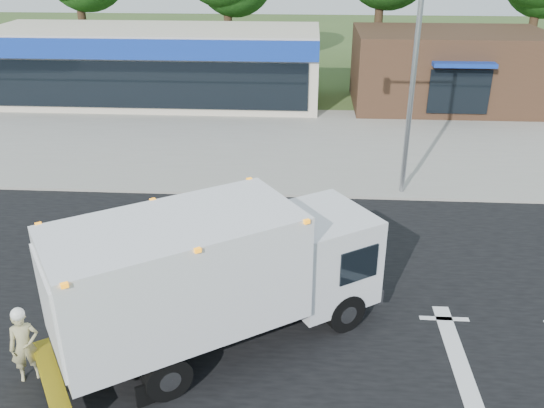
% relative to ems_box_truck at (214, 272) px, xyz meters
% --- Properties ---
extents(ground, '(120.00, 120.00, 0.00)m').
position_rel_ems_box_truck_xyz_m(ground, '(2.41, 1.29, -1.95)').
color(ground, '#385123').
rests_on(ground, ground).
extents(road_asphalt, '(60.00, 14.00, 0.02)m').
position_rel_ems_box_truck_xyz_m(road_asphalt, '(2.41, 1.29, -1.94)').
color(road_asphalt, black).
rests_on(road_asphalt, ground).
extents(sidewalk, '(60.00, 2.40, 0.12)m').
position_rel_ems_box_truck_xyz_m(sidewalk, '(2.41, 9.49, -1.89)').
color(sidewalk, gray).
rests_on(sidewalk, ground).
extents(parking_apron, '(60.00, 9.00, 0.02)m').
position_rel_ems_box_truck_xyz_m(parking_apron, '(2.41, 15.29, -1.94)').
color(parking_apron, gray).
rests_on(parking_apron, ground).
extents(lane_markings, '(55.20, 7.00, 0.01)m').
position_rel_ems_box_truck_xyz_m(lane_markings, '(3.77, -0.06, -1.93)').
color(lane_markings, silver).
rests_on(lane_markings, road_asphalt).
extents(ems_box_truck, '(7.67, 6.13, 3.38)m').
position_rel_ems_box_truck_xyz_m(ems_box_truck, '(0.00, 0.00, 0.00)').
color(ems_box_truck, black).
rests_on(ems_box_truck, ground).
extents(emergency_worker, '(0.72, 0.63, 1.77)m').
position_rel_ems_box_truck_xyz_m(emergency_worker, '(-3.81, -1.35, -1.08)').
color(emergency_worker, tan).
rests_on(emergency_worker, ground).
extents(retail_strip_mall, '(18.00, 6.20, 4.00)m').
position_rel_ems_box_truck_xyz_m(retail_strip_mall, '(-6.59, 21.22, 0.06)').
color(retail_strip_mall, beige).
rests_on(retail_strip_mall, ground).
extents(brown_storefront, '(10.00, 6.70, 4.00)m').
position_rel_ems_box_truck_xyz_m(brown_storefront, '(9.41, 21.27, 0.05)').
color(brown_storefront, '#382316').
rests_on(brown_storefront, ground).
extents(traffic_signal_pole, '(3.51, 0.25, 8.00)m').
position_rel_ems_box_truck_xyz_m(traffic_signal_pole, '(4.77, 8.89, 2.97)').
color(traffic_signal_pole, gray).
rests_on(traffic_signal_pole, ground).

